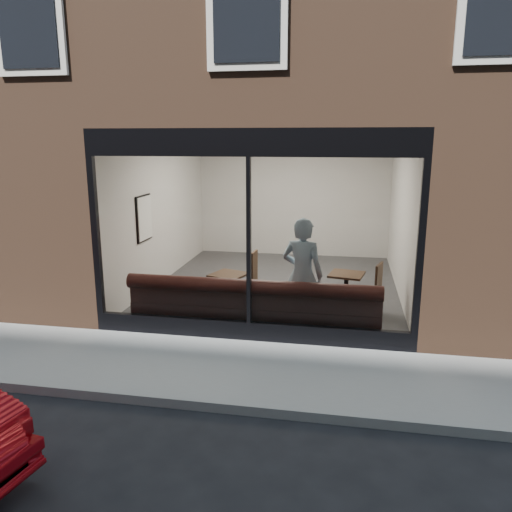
% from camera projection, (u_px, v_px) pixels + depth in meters
% --- Properties ---
extents(ground, '(120.00, 120.00, 0.00)m').
position_uv_depth(ground, '(215.00, 408.00, 5.79)').
color(ground, black).
rests_on(ground, ground).
extents(sidewalk_near, '(40.00, 2.00, 0.01)m').
position_uv_depth(sidewalk_near, '(234.00, 370.00, 6.74)').
color(sidewalk_near, gray).
rests_on(sidewalk_near, ground).
extents(kerb_near, '(40.00, 0.10, 0.12)m').
position_uv_depth(kerb_near, '(214.00, 406.00, 5.73)').
color(kerb_near, gray).
rests_on(kerb_near, ground).
extents(host_building_pier_left, '(2.50, 12.00, 3.20)m').
position_uv_depth(host_building_pier_left, '(158.00, 193.00, 13.74)').
color(host_building_pier_left, brown).
rests_on(host_building_pier_left, ground).
extents(host_building_pier_right, '(2.50, 12.00, 3.20)m').
position_uv_depth(host_building_pier_right, '(443.00, 199.00, 12.42)').
color(host_building_pier_right, brown).
rests_on(host_building_pier_right, ground).
extents(host_building_backfill, '(5.00, 6.00, 3.20)m').
position_uv_depth(host_building_backfill, '(303.00, 185.00, 15.95)').
color(host_building_backfill, brown).
rests_on(host_building_backfill, ground).
extents(cafe_floor, '(6.00, 6.00, 0.00)m').
position_uv_depth(cafe_floor, '(276.00, 285.00, 10.57)').
color(cafe_floor, '#2D2D30').
rests_on(cafe_floor, ground).
extents(cafe_ceiling, '(6.00, 6.00, 0.00)m').
position_uv_depth(cafe_ceiling, '(278.00, 132.00, 9.85)').
color(cafe_ceiling, white).
rests_on(cafe_ceiling, host_building_upper).
extents(cafe_wall_back, '(5.00, 0.00, 5.00)m').
position_uv_depth(cafe_wall_back, '(293.00, 196.00, 13.07)').
color(cafe_wall_back, beige).
rests_on(cafe_wall_back, ground).
extents(cafe_wall_left, '(0.00, 6.00, 6.00)m').
position_uv_depth(cafe_wall_left, '(162.00, 209.00, 10.65)').
color(cafe_wall_left, beige).
rests_on(cafe_wall_left, ground).
extents(cafe_wall_right, '(0.00, 6.00, 6.00)m').
position_uv_depth(cafe_wall_right, '(403.00, 215.00, 9.77)').
color(cafe_wall_right, beige).
rests_on(cafe_wall_right, ground).
extents(storefront_kick, '(5.00, 0.10, 0.30)m').
position_uv_depth(storefront_kick, '(249.00, 331.00, 7.72)').
color(storefront_kick, black).
rests_on(storefront_kick, ground).
extents(storefront_header, '(5.00, 0.10, 0.40)m').
position_uv_depth(storefront_header, '(248.00, 142.00, 7.06)').
color(storefront_header, black).
rests_on(storefront_header, host_building_upper).
extents(storefront_mullion, '(0.06, 0.10, 2.50)m').
position_uv_depth(storefront_mullion, '(249.00, 242.00, 7.40)').
color(storefront_mullion, black).
rests_on(storefront_mullion, storefront_kick).
extents(storefront_glass, '(4.80, 0.00, 4.80)m').
position_uv_depth(storefront_glass, '(248.00, 243.00, 7.37)').
color(storefront_glass, white).
rests_on(storefront_glass, storefront_kick).
extents(banquette, '(4.00, 0.55, 0.45)m').
position_uv_depth(banquette, '(254.00, 318.00, 8.08)').
color(banquette, '#3C1B15').
rests_on(banquette, cafe_floor).
extents(person, '(0.76, 0.58, 1.85)m').
position_uv_depth(person, '(302.00, 275.00, 7.99)').
color(person, '#98B7CE').
rests_on(person, cafe_floor).
extents(cafe_table_left, '(0.71, 0.71, 0.04)m').
position_uv_depth(cafe_table_left, '(229.00, 275.00, 8.69)').
color(cafe_table_left, '#321F13').
rests_on(cafe_table_left, cafe_floor).
extents(cafe_table_right, '(0.67, 0.67, 0.04)m').
position_uv_depth(cafe_table_right, '(347.00, 275.00, 8.71)').
color(cafe_table_right, '#321F13').
rests_on(cafe_table_right, cafe_floor).
extents(cafe_chair_left, '(0.40, 0.40, 0.04)m').
position_uv_depth(cafe_chair_left, '(245.00, 286.00, 9.75)').
color(cafe_chair_left, '#321F13').
rests_on(cafe_chair_left, cafe_floor).
extents(cafe_chair_right, '(0.50, 0.50, 0.04)m').
position_uv_depth(cafe_chair_right, '(367.00, 302.00, 8.83)').
color(cafe_chair_right, '#321F13').
rests_on(cafe_chair_right, cafe_floor).
extents(wall_poster, '(0.02, 0.63, 0.84)m').
position_uv_depth(wall_poster, '(145.00, 218.00, 9.69)').
color(wall_poster, white).
rests_on(wall_poster, cafe_wall_left).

